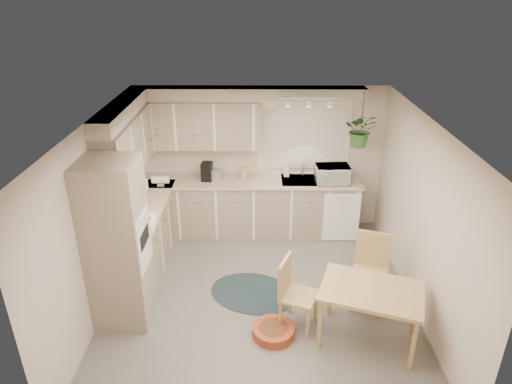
# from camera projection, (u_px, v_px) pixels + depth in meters

# --- Properties ---
(floor) EXTENTS (4.20, 4.20, 0.00)m
(floor) POSITION_uv_depth(u_px,v_px,m) (260.00, 297.00, 6.12)
(floor) COLOR slate
(floor) RESTS_ON ground
(ceiling) EXTENTS (4.20, 4.20, 0.00)m
(ceiling) POSITION_uv_depth(u_px,v_px,m) (261.00, 124.00, 5.11)
(ceiling) COLOR white
(ceiling) RESTS_ON wall_back
(wall_back) EXTENTS (4.00, 0.04, 2.40)m
(wall_back) POSITION_uv_depth(u_px,v_px,m) (260.00, 158.00, 7.52)
(wall_back) COLOR beige
(wall_back) RESTS_ON floor
(wall_front) EXTENTS (4.00, 0.04, 2.40)m
(wall_front) POSITION_uv_depth(u_px,v_px,m) (260.00, 341.00, 3.71)
(wall_front) COLOR beige
(wall_front) RESTS_ON floor
(wall_left) EXTENTS (0.04, 4.20, 2.40)m
(wall_left) POSITION_uv_depth(u_px,v_px,m) (98.00, 218.00, 5.62)
(wall_left) COLOR beige
(wall_left) RESTS_ON floor
(wall_right) EXTENTS (0.04, 4.20, 2.40)m
(wall_right) POSITION_uv_depth(u_px,v_px,m) (423.00, 219.00, 5.60)
(wall_right) COLOR beige
(wall_right) RESTS_ON floor
(base_cab_left) EXTENTS (0.60, 1.85, 0.90)m
(base_cab_left) POSITION_uv_depth(u_px,v_px,m) (145.00, 235.00, 6.73)
(base_cab_left) COLOR gray
(base_cab_left) RESTS_ON floor
(base_cab_back) EXTENTS (3.60, 0.60, 0.90)m
(base_cab_back) POSITION_uv_depth(u_px,v_px,m) (248.00, 207.00, 7.56)
(base_cab_back) COLOR gray
(base_cab_back) RESTS_ON floor
(counter_left) EXTENTS (0.64, 1.89, 0.04)m
(counter_left) POSITION_uv_depth(u_px,v_px,m) (142.00, 207.00, 6.53)
(counter_left) COLOR tan
(counter_left) RESTS_ON base_cab_left
(counter_back) EXTENTS (3.64, 0.64, 0.04)m
(counter_back) POSITION_uv_depth(u_px,v_px,m) (248.00, 181.00, 7.35)
(counter_back) COLOR tan
(counter_back) RESTS_ON base_cab_back
(oven_stack) EXTENTS (0.65, 0.65, 2.10)m
(oven_stack) POSITION_uv_depth(u_px,v_px,m) (117.00, 245.00, 5.35)
(oven_stack) COLOR gray
(oven_stack) RESTS_ON floor
(wall_oven_face) EXTENTS (0.02, 0.56, 0.58)m
(wall_oven_face) POSITION_uv_depth(u_px,v_px,m) (145.00, 245.00, 5.34)
(wall_oven_face) COLOR white
(wall_oven_face) RESTS_ON oven_stack
(upper_cab_left) EXTENTS (0.35, 2.00, 0.75)m
(upper_cab_left) POSITION_uv_depth(u_px,v_px,m) (128.00, 144.00, 6.27)
(upper_cab_left) COLOR gray
(upper_cab_left) RESTS_ON wall_left
(upper_cab_back) EXTENTS (2.00, 0.35, 0.75)m
(upper_cab_back) POSITION_uv_depth(u_px,v_px,m) (196.00, 125.00, 7.10)
(upper_cab_back) COLOR gray
(upper_cab_back) RESTS_ON wall_back
(soffit_left) EXTENTS (0.30, 2.00, 0.20)m
(soffit_left) POSITION_uv_depth(u_px,v_px,m) (122.00, 110.00, 6.07)
(soffit_left) COLOR beige
(soffit_left) RESTS_ON wall_left
(soffit_back) EXTENTS (3.60, 0.30, 0.20)m
(soffit_back) POSITION_uv_depth(u_px,v_px,m) (247.00, 94.00, 6.92)
(soffit_back) COLOR beige
(soffit_back) RESTS_ON wall_back
(cooktop) EXTENTS (0.52, 0.58, 0.02)m
(cooktop) POSITION_uv_depth(u_px,v_px,m) (133.00, 224.00, 6.00)
(cooktop) COLOR white
(cooktop) RESTS_ON counter_left
(range_hood) EXTENTS (0.40, 0.60, 0.14)m
(range_hood) POSITION_uv_depth(u_px,v_px,m) (127.00, 193.00, 5.81)
(range_hood) COLOR white
(range_hood) RESTS_ON upper_cab_left
(window_blinds) EXTENTS (1.40, 0.02, 1.00)m
(window_blinds) POSITION_uv_depth(u_px,v_px,m) (304.00, 136.00, 7.31)
(window_blinds) COLOR white
(window_blinds) RESTS_ON wall_back
(window_frame) EXTENTS (1.50, 0.02, 1.10)m
(window_frame) POSITION_uv_depth(u_px,v_px,m) (304.00, 136.00, 7.32)
(window_frame) COLOR silver
(window_frame) RESTS_ON wall_back
(sink) EXTENTS (0.70, 0.48, 0.10)m
(sink) POSITION_uv_depth(u_px,v_px,m) (303.00, 182.00, 7.36)
(sink) COLOR #97999E
(sink) RESTS_ON counter_back
(dishwasher_front) EXTENTS (0.58, 0.02, 0.83)m
(dishwasher_front) POSITION_uv_depth(u_px,v_px,m) (341.00, 218.00, 7.28)
(dishwasher_front) COLOR white
(dishwasher_front) RESTS_ON base_cab_back
(track_light_bar) EXTENTS (0.80, 0.04, 0.04)m
(track_light_bar) POSITION_uv_depth(u_px,v_px,m) (309.00, 98.00, 6.54)
(track_light_bar) COLOR white
(track_light_bar) RESTS_ON ceiling
(wall_clock) EXTENTS (0.30, 0.03, 0.30)m
(wall_clock) POSITION_uv_depth(u_px,v_px,m) (270.00, 100.00, 7.07)
(wall_clock) COLOR gold
(wall_clock) RESTS_ON wall_back
(dining_table) EXTENTS (1.31, 1.08, 0.71)m
(dining_table) POSITION_uv_depth(u_px,v_px,m) (369.00, 315.00, 5.27)
(dining_table) COLOR tan
(dining_table) RESTS_ON floor
(chair_left) EXTENTS (0.55, 0.55, 0.90)m
(chair_left) POSITION_uv_depth(u_px,v_px,m) (299.00, 294.00, 5.46)
(chair_left) COLOR tan
(chair_left) RESTS_ON floor
(chair_back) EXTENTS (0.58, 0.58, 0.98)m
(chair_back) POSITION_uv_depth(u_px,v_px,m) (370.00, 273.00, 5.78)
(chair_back) COLOR tan
(chair_back) RESTS_ON floor
(braided_rug) EXTENTS (1.41, 1.22, 0.01)m
(braided_rug) POSITION_uv_depth(u_px,v_px,m) (253.00, 293.00, 6.20)
(braided_rug) COLOR black
(braided_rug) RESTS_ON floor
(pet_bed) EXTENTS (0.64, 0.64, 0.12)m
(pet_bed) POSITION_uv_depth(u_px,v_px,m) (273.00, 331.00, 5.44)
(pet_bed) COLOR #B14123
(pet_bed) RESTS_ON floor
(microwave) EXTENTS (0.54, 0.32, 0.35)m
(microwave) POSITION_uv_depth(u_px,v_px,m) (332.00, 173.00, 7.18)
(microwave) COLOR white
(microwave) RESTS_ON counter_back
(soap_bottle) EXTENTS (0.10, 0.20, 0.09)m
(soap_bottle) POSITION_uv_depth(u_px,v_px,m) (286.00, 174.00, 7.47)
(soap_bottle) COLOR white
(soap_bottle) RESTS_ON counter_back
(hanging_plant) EXTENTS (0.55, 0.60, 0.41)m
(hanging_plant) POSITION_uv_depth(u_px,v_px,m) (360.00, 134.00, 6.91)
(hanging_plant) COLOR #326126
(hanging_plant) RESTS_ON ceiling
(coffee_maker) EXTENTS (0.18, 0.22, 0.29)m
(coffee_maker) POSITION_uv_depth(u_px,v_px,m) (207.00, 171.00, 7.30)
(coffee_maker) COLOR black
(coffee_maker) RESTS_ON counter_back
(toaster) EXTENTS (0.30, 0.20, 0.17)m
(toaster) POSITION_uv_depth(u_px,v_px,m) (213.00, 175.00, 7.34)
(toaster) COLOR #97999E
(toaster) RESTS_ON counter_back
(knife_block) EXTENTS (0.10, 0.10, 0.20)m
(knife_block) POSITION_uv_depth(u_px,v_px,m) (244.00, 173.00, 7.36)
(knife_block) COLOR tan
(knife_block) RESTS_ON counter_back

